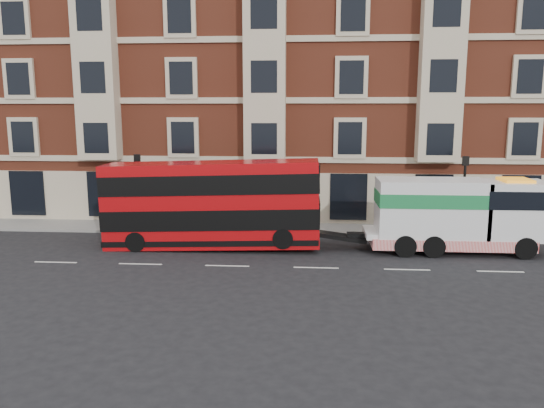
% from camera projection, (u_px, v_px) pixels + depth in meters
% --- Properties ---
extents(ground, '(120.00, 120.00, 0.00)m').
position_uv_depth(ground, '(227.00, 266.00, 23.88)').
color(ground, black).
rests_on(ground, ground).
extents(sidewalk, '(90.00, 3.00, 0.15)m').
position_uv_depth(sidewalk, '(247.00, 228.00, 31.24)').
color(sidewalk, slate).
rests_on(sidewalk, ground).
extents(victorian_terrace, '(45.00, 12.00, 20.40)m').
position_uv_depth(victorian_terrace, '(266.00, 64.00, 36.83)').
color(victorian_terrace, brown).
rests_on(victorian_terrace, ground).
extents(lamp_post_west, '(0.35, 0.15, 4.35)m').
position_uv_depth(lamp_post_west, '(138.00, 186.00, 29.93)').
color(lamp_post_west, black).
rests_on(lamp_post_west, sidewalk).
extents(lamp_post_east, '(0.35, 0.15, 4.35)m').
position_uv_depth(lamp_post_east, '(464.00, 190.00, 28.66)').
color(lamp_post_east, black).
rests_on(lamp_post_east, sidewalk).
extents(double_decker_bus, '(10.80, 2.48, 4.37)m').
position_uv_depth(double_decker_bus, '(212.00, 203.00, 26.73)').
color(double_decker_bus, '#A8090D').
rests_on(double_decker_bus, ground).
extents(tow_truck, '(8.65, 2.56, 3.60)m').
position_uv_depth(tow_truck, '(455.00, 214.00, 25.95)').
color(tow_truck, silver).
rests_on(tow_truck, ground).
extents(pedestrian, '(0.79, 0.68, 1.84)m').
position_uv_depth(pedestrian, '(131.00, 209.00, 31.77)').
color(pedestrian, '#1D1C38').
rests_on(pedestrian, sidewalk).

